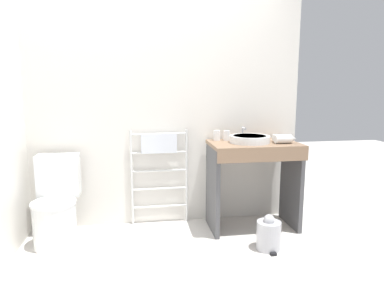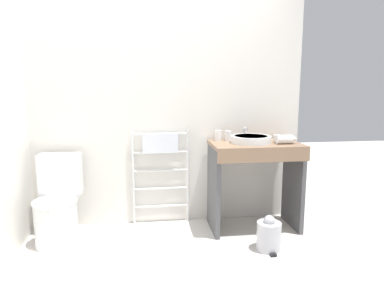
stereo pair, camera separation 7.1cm
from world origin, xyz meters
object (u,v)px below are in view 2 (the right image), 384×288
at_px(toilet, 58,206).
at_px(trash_bin, 269,235).
at_px(sink_basin, 251,139).
at_px(towel_radiator, 161,158).
at_px(cup_near_edge, 228,136).
at_px(hair_dryer, 285,139).
at_px(cup_near_wall, 218,135).

xyz_separation_m(toilet, trash_bin, (1.85, -0.44, -0.19)).
bearing_deg(sink_basin, towel_radiator, 164.01).
distance_m(toilet, trash_bin, 1.91).
height_order(sink_basin, cup_near_edge, cup_near_edge).
bearing_deg(towel_radiator, hair_dryer, -15.82).
bearing_deg(hair_dryer, toilet, 178.83).
xyz_separation_m(cup_near_wall, trash_bin, (0.32, -0.67, -0.78)).
bearing_deg(cup_near_wall, cup_near_edge, -13.72).
bearing_deg(cup_near_edge, toilet, -172.65).
bearing_deg(sink_basin, cup_near_wall, 145.76).
height_order(towel_radiator, cup_near_wall, towel_radiator).
bearing_deg(toilet, cup_near_wall, 8.67).
bearing_deg(cup_near_wall, trash_bin, -64.90).
relative_size(towel_radiator, hair_dryer, 4.63).
height_order(toilet, towel_radiator, towel_radiator).
xyz_separation_m(toilet, sink_basin, (1.81, 0.04, 0.58)).
height_order(toilet, trash_bin, toilet).
relative_size(cup_near_edge, hair_dryer, 0.47).
xyz_separation_m(towel_radiator, cup_near_edge, (0.68, -0.08, 0.22)).
bearing_deg(toilet, trash_bin, -13.37).
distance_m(sink_basin, hair_dryer, 0.32).
height_order(sink_basin, trash_bin, sink_basin).
distance_m(toilet, sink_basin, 1.90).
xyz_separation_m(sink_basin, cup_near_edge, (-0.18, 0.17, 0.01)).
bearing_deg(cup_near_edge, cup_near_wall, 166.28).
xyz_separation_m(toilet, cup_near_edge, (1.63, 0.21, 0.59)).
height_order(sink_basin, hair_dryer, hair_dryer).
height_order(cup_near_edge, trash_bin, cup_near_edge).
relative_size(toilet, hair_dryer, 3.76).
xyz_separation_m(cup_near_edge, trash_bin, (0.22, -0.65, -0.78)).
bearing_deg(hair_dryer, towel_radiator, 164.18).
bearing_deg(trash_bin, hair_dryer, 54.93).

